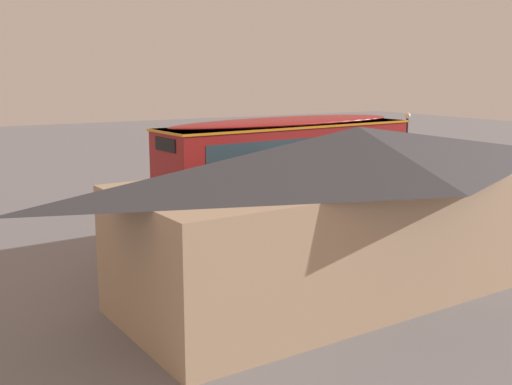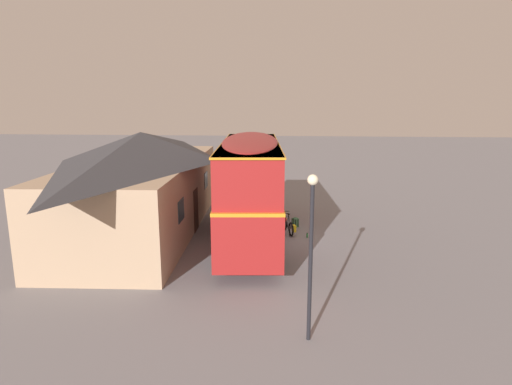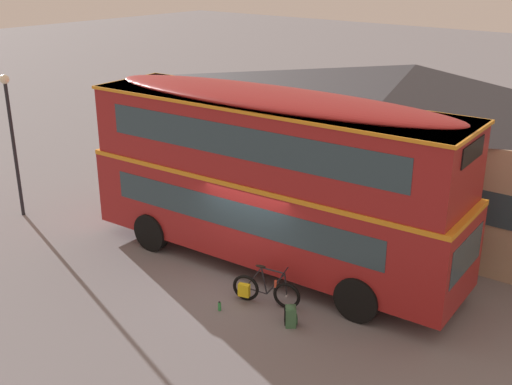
{
  "view_description": "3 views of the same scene",
  "coord_description": "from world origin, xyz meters",
  "px_view_note": "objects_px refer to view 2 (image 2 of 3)",
  "views": [
    {
      "loc": [
        12.66,
        20.23,
        6.39
      ],
      "look_at": [
        0.27,
        -0.33,
        1.75
      ],
      "focal_mm": 43.56,
      "sensor_mm": 36.0,
      "label": 1
    },
    {
      "loc": [
        -19.29,
        -0.62,
        6.36
      ],
      "look_at": [
        -0.46,
        0.87,
        2.32
      ],
      "focal_mm": 30.26,
      "sensor_mm": 36.0,
      "label": 2
    },
    {
      "loc": [
        9.35,
        -11.07,
        7.95
      ],
      "look_at": [
        -0.13,
        0.45,
        2.31
      ],
      "focal_mm": 44.43,
      "sensor_mm": 36.0,
      "label": 3
    }
  ],
  "objects_px": {
    "double_decker_bus": "(250,184)",
    "water_bottle_green_metal": "(307,235)",
    "touring_bicycle": "(288,226)",
    "street_lamp": "(311,240)",
    "backpack_on_ground": "(295,222)"
  },
  "relations": [
    {
      "from": "double_decker_bus",
      "to": "water_bottle_green_metal",
      "type": "relative_size",
      "value": 45.28
    },
    {
      "from": "touring_bicycle",
      "to": "street_lamp",
      "type": "relative_size",
      "value": 0.37
    },
    {
      "from": "touring_bicycle",
      "to": "backpack_on_ground",
      "type": "xyz_separation_m",
      "value": [
        1.07,
        -0.34,
        -0.11
      ]
    },
    {
      "from": "water_bottle_green_metal",
      "to": "street_lamp",
      "type": "xyz_separation_m",
      "value": [
        -8.94,
        0.3,
        2.71
      ]
    },
    {
      "from": "backpack_on_ground",
      "to": "double_decker_bus",
      "type": "bearing_deg",
      "value": 137.45
    },
    {
      "from": "touring_bicycle",
      "to": "street_lamp",
      "type": "xyz_separation_m",
      "value": [
        -9.55,
        -0.59,
        2.45
      ]
    },
    {
      "from": "backpack_on_ground",
      "to": "street_lamp",
      "type": "xyz_separation_m",
      "value": [
        -10.63,
        -0.25,
        2.55
      ]
    },
    {
      "from": "backpack_on_ground",
      "to": "touring_bicycle",
      "type": "bearing_deg",
      "value": 162.53
    },
    {
      "from": "street_lamp",
      "to": "water_bottle_green_metal",
      "type": "bearing_deg",
      "value": -1.92
    },
    {
      "from": "double_decker_bus",
      "to": "water_bottle_green_metal",
      "type": "bearing_deg",
      "value": -77.47
    },
    {
      "from": "touring_bicycle",
      "to": "double_decker_bus",
      "type": "bearing_deg",
      "value": 124.48
    },
    {
      "from": "street_lamp",
      "to": "double_decker_bus",
      "type": "bearing_deg",
      "value": 15.69
    },
    {
      "from": "double_decker_bus",
      "to": "street_lamp",
      "type": "height_order",
      "value": "double_decker_bus"
    },
    {
      "from": "touring_bicycle",
      "to": "water_bottle_green_metal",
      "type": "bearing_deg",
      "value": -124.61
    },
    {
      "from": "double_decker_bus",
      "to": "water_bottle_green_metal",
      "type": "height_order",
      "value": "double_decker_bus"
    }
  ]
}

